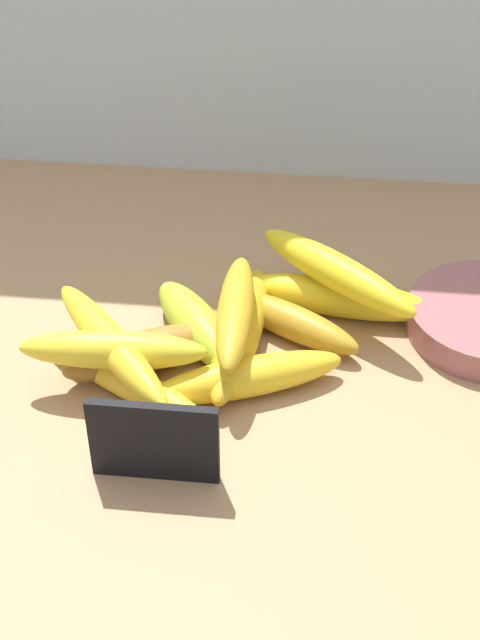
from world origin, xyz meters
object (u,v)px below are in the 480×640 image
Objects in this scene: chalkboard_sign at (154,444)px; banana_2 at (125,380)px; banana_7 at (337,271)px; banana_1 at (339,297)px; banana_5 at (197,326)px; banana_6 at (248,377)px; banana_9 at (113,350)px; banana_4 at (240,332)px; banana_10 at (111,343)px; banana_3 at (144,352)px; banana_8 at (235,311)px; banana_0 at (292,322)px.

chalkboard_sign reaches higher than banana_2.
banana_1 is at bearing 61.95° from banana_7.
banana_5 reaches higher than banana_6.
banana_9 reaches higher than banana_5.
chalkboard_sign reaches higher than banana_4.
banana_3 is at bearing 42.38° from banana_10.
banana_5 is at bearing 43.38° from banana_3.
banana_6 is at bearing -13.32° from banana_3.
banana_6 is 0.94× the size of banana_7.
banana_2 is at bearing -44.46° from banana_10.
banana_4 is 1.06× the size of banana_7.
banana_8 is (8.58, 2.40, 3.79)cm from banana_3.
banana_1 is at bearing 42.35° from banana_0.
banana_3 is (1.13, 3.73, 0.44)cm from banana_2.
banana_9 is at bearing -175.37° from banana_6.
banana_6 is (1.34, -6.28, -0.14)cm from banana_4.
banana_7 reaches higher than banana_6.
banana_7 reaches higher than banana_10.
banana_4 is (-9.57, -6.77, 0.00)cm from banana_1.
banana_2 is at bearing -142.96° from banana_4.
banana_4 is (-4.94, -2.54, 0.28)cm from banana_0.
banana_9 is (-11.03, -7.28, 2.99)cm from banana_4.
banana_6 is at bearing -122.55° from banana_7.
banana_3 is 0.87× the size of banana_6.
banana_3 is 0.79× the size of banana_10.
chalkboard_sign is at bearing -61.11° from banana_9.
banana_1 is at bearing 58.20° from chalkboard_sign.
banana_6 is 6.45cm from banana_8.
banana_7 is 24.10cm from banana_9.
banana_4 is 1.38× the size of banana_5.
chalkboard_sign is 0.72× the size of banana_5.
banana_7 is at bearing 30.42° from banana_10.
banana_4 is 13.55cm from banana_9.
banana_10 is at bearing 111.99° from banana_9.
banana_6 reaches higher than banana_2.
banana_9 is (-20.61, -14.05, 2.99)cm from banana_1.
banana_2 is at bearing -173.47° from banana_6.
banana_8 is (-0.34, -1.45, 3.78)cm from banana_4.
banana_2 is 12.60cm from banana_4.
banana_4 is at bearing -6.01° from banana_5.
banana_7 is 1.15× the size of banana_8.
banana_0 is 0.89× the size of banana_9.
banana_6 is (-3.60, -8.82, 0.13)cm from banana_0.
banana_9 is (-12.37, -1.00, 3.13)cm from banana_6.
banana_2 is at bearing -147.73° from banana_8.
banana_3 reaches higher than banana_0.
banana_6 is at bearing -122.26° from banana_1.
banana_3 is at bearing -136.62° from banana_5.
banana_1 is 24.32cm from banana_2.
banana_1 is 1.17× the size of banana_8.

